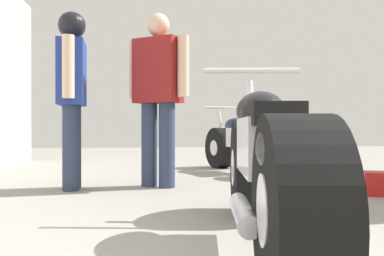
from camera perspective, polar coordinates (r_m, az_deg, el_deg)
ground_plane at (r=3.97m, az=2.35°, el=-8.79°), size 17.42×17.42×0.00m
motorcycle_maroon_cruiser at (r=2.22m, az=9.93°, el=-4.99°), size 0.70×2.19×1.02m
motorcycle_black_naked at (r=5.78m, az=7.12°, el=-2.20°), size 0.86×1.94×0.92m
mechanic_in_blue at (r=4.41m, az=-4.57°, el=5.26°), size 0.65×0.50×1.78m
mechanic_with_helmet at (r=4.40m, az=-15.76°, el=5.82°), size 0.27×0.69×1.75m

